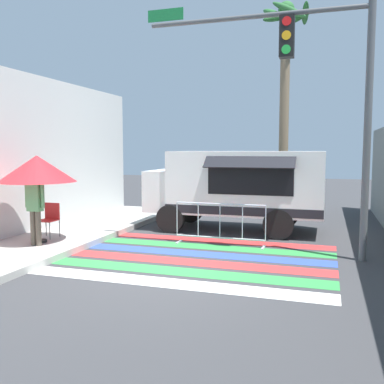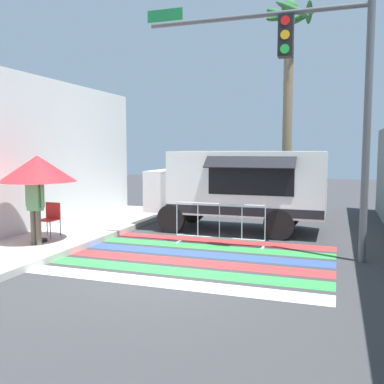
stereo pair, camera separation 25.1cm
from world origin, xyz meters
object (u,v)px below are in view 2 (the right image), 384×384
Objects in this scene: vendor_person at (35,203)px; patio_umbrella at (37,169)px; food_truck at (235,184)px; traffic_signal_pole at (316,75)px; barricade_front at (219,224)px; palm_tree at (289,76)px; folding_chair at (51,216)px.

patio_umbrella is at bearing 106.08° from vendor_person.
traffic_signal_pole reaches higher than food_truck.
traffic_signal_pole is 3.33× the size of vendor_person.
barricade_front is at bearing 22.03° from patio_umbrella.
traffic_signal_pole is 4.23m from barricade_front.
vendor_person is 0.22× the size of palm_tree.
vendor_person is (-6.33, -1.46, -2.88)m from traffic_signal_pole.
palm_tree is (5.29, 7.34, 4.50)m from folding_chair.
vendor_person is 10.48m from palm_tree.
folding_chair is 0.38× the size of barricade_front.
patio_umbrella is 0.27× the size of palm_tree.
barricade_front reaches higher than folding_chair.
folding_chair is at bearing -125.77° from palm_tree.
folding_chair is 1.10m from vendor_person.
patio_umbrella is 4.73m from barricade_front.
food_truck reaches higher than patio_umbrella.
palm_tree is at bearing 81.21° from barricade_front.
folding_chair is (-6.62, -0.52, -3.36)m from traffic_signal_pole.
traffic_signal_pole is 7.44m from folding_chair.
vendor_person is at bearing -133.46° from food_truck.
vendor_person is (0.29, -0.94, 0.48)m from folding_chair.
barricade_front is (4.03, 2.01, -0.62)m from vendor_person.
traffic_signal_pole is at bearing 9.19° from folding_chair.
palm_tree reaches higher than patio_umbrella.
folding_chair is at bearing 102.55° from patio_umbrella.
palm_tree is at bearing 49.66° from vendor_person.
vendor_person is 0.76× the size of barricade_front.
palm_tree is at bearing 75.51° from food_truck.
palm_tree reaches higher than traffic_signal_pole.
barricade_front is at bearing 18.60° from folding_chair.
vendor_person reaches higher than folding_chair.
folding_chair is at bearing -166.13° from barricade_front.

